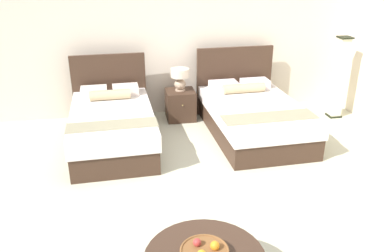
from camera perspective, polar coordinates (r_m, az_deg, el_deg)
The scene contains 7 objects.
ground_plane at distance 4.80m, azimuth 2.31°, elevation -10.34°, with size 10.08×9.52×0.02m, color beige.
wall_back at distance 7.04m, azimuth -2.82°, elevation 12.13°, with size 10.08×0.12×2.57m, color beige.
bed_near_window at distance 6.06m, azimuth -11.38°, elevation 0.20°, with size 1.27×2.14×1.17m.
bed_near_corner at distance 6.38m, azimuth 8.69°, elevation 1.50°, with size 1.42×2.21×1.19m.
nightstand at distance 6.90m, azimuth -1.67°, elevation 3.06°, with size 0.49×0.49×0.52m.
table_lamp at distance 6.76m, azimuth -1.74°, elevation 7.07°, with size 0.32×0.32×0.38m.
floor_lamp_corner at distance 7.32m, azimuth 20.43°, elevation 6.49°, with size 0.22×0.22×1.42m.
Camera 1 is at (-0.90, -3.89, 2.65)m, focal length 37.01 mm.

